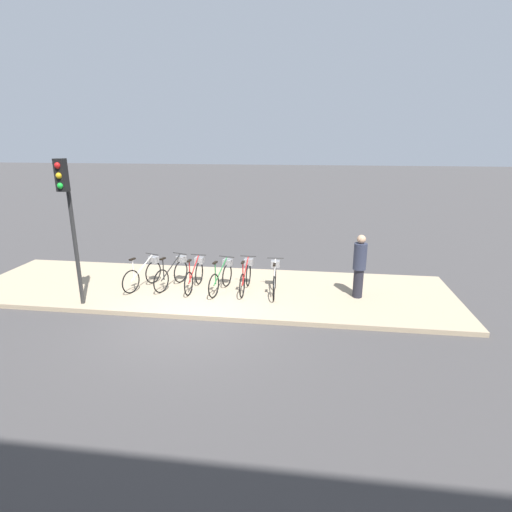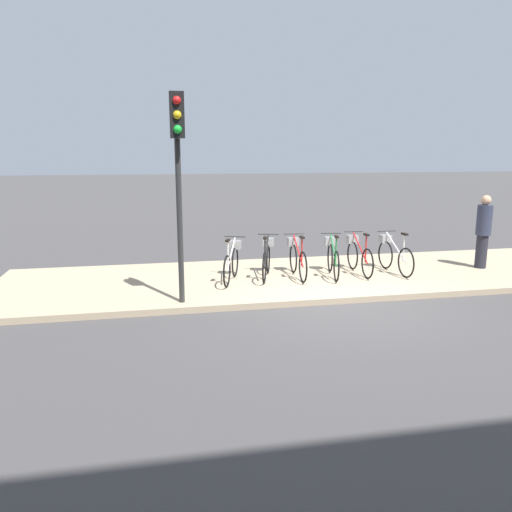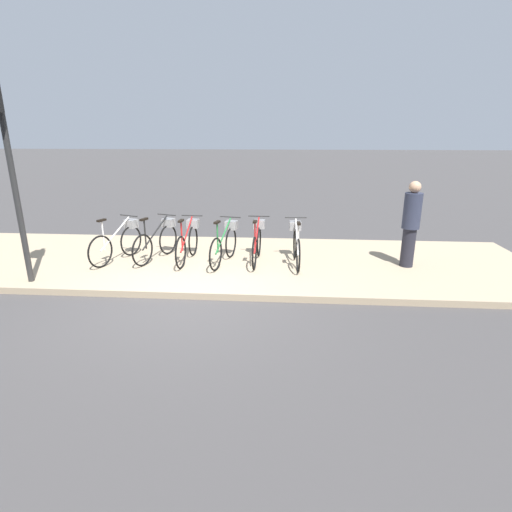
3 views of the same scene
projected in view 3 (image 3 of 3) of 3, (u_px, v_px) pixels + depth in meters
ground_plane at (187, 300)px, 6.80m from camera, size 120.00×120.00×0.00m
sidewalk at (208, 262)px, 8.57m from camera, size 13.57×3.76×0.12m
parked_bicycle_0 at (119, 240)px, 8.40m from camera, size 0.65×1.48×0.96m
parked_bicycle_1 at (158, 239)px, 8.49m from camera, size 0.62×1.50×0.96m
parked_bicycle_2 at (188, 241)px, 8.38m from camera, size 0.46×1.56×0.96m
parked_bicycle_3 at (225, 242)px, 8.25m from camera, size 0.49×1.54×0.96m
parked_bicycle_4 at (257, 241)px, 8.32m from camera, size 0.46×1.56×0.96m
parked_bicycle_5 at (296, 243)px, 8.18m from camera, size 0.46×1.56×0.96m
pedestrian at (411, 223)px, 7.86m from camera, size 0.34×0.34×1.71m
traffic_light at (0, 131)px, 6.42m from camera, size 0.24×0.40×3.66m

